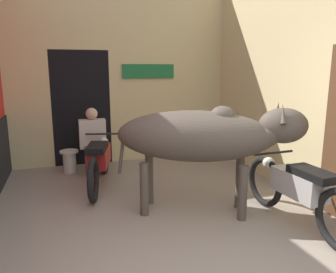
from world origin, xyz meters
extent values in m
cube|color=#D1BC84|center=(0.00, 4.40, 2.89)|extent=(4.18, 0.18, 1.47)
cube|color=#D1BC84|center=(-1.70, 4.40, 1.08)|extent=(0.78, 0.18, 2.15)
cube|color=#D1BC84|center=(0.92, 4.40, 1.08)|extent=(2.33, 0.18, 2.15)
cube|color=black|center=(-0.78, 4.76, 1.08)|extent=(1.07, 0.90, 2.15)
cube|color=#196633|center=(0.52, 4.29, 1.76)|extent=(1.03, 0.03, 0.27)
cube|color=#D1BC84|center=(2.18, 2.16, 1.81)|extent=(0.18, 4.31, 3.62)
ellipsoid|color=#4C4238|center=(0.43, 1.68, 0.99)|extent=(2.05, 1.41, 0.64)
ellipsoid|color=#4C4238|center=(0.74, 1.54, 1.26)|extent=(0.39, 0.37, 0.24)
cylinder|color=#4C4238|center=(1.25, 1.32, 1.04)|extent=(0.51, 0.45, 0.42)
ellipsoid|color=#4C4238|center=(1.40, 1.25, 1.15)|extent=(0.68, 0.57, 0.43)
cylinder|color=#4C4238|center=(-0.41, 2.06, 0.78)|extent=(0.14, 0.09, 0.62)
cylinder|color=#4C4238|center=(1.06, 1.61, 0.34)|extent=(0.11, 0.11, 0.68)
cylinder|color=#4C4238|center=(0.90, 1.27, 0.34)|extent=(0.11, 0.11, 0.68)
cylinder|color=#4C4238|center=(-0.04, 2.10, 0.34)|extent=(0.11, 0.11, 0.68)
cylinder|color=#4C4238|center=(-0.19, 1.76, 0.34)|extent=(0.11, 0.11, 0.68)
cone|color=#473D33|center=(1.42, 1.40, 1.31)|extent=(0.13, 0.18, 0.25)
cone|color=#473D33|center=(1.30, 1.13, 1.31)|extent=(0.13, 0.18, 0.25)
torus|color=black|center=(1.41, 1.56, 0.33)|extent=(0.11, 0.67, 0.67)
cube|color=#9E9993|center=(1.44, 0.94, 0.51)|extent=(0.31, 0.69, 0.28)
cube|color=black|center=(1.45, 0.76, 0.69)|extent=(0.28, 0.56, 0.09)
cylinder|color=black|center=(1.42, 1.42, 0.76)|extent=(0.58, 0.06, 0.03)
sphere|color=silver|center=(1.41, 1.51, 0.61)|extent=(0.15, 0.15, 0.15)
torus|color=black|center=(-0.77, 2.37, 0.32)|extent=(0.23, 0.64, 0.64)
torus|color=black|center=(-0.46, 3.61, 0.32)|extent=(0.23, 0.64, 0.64)
cube|color=maroon|center=(-0.61, 2.99, 0.49)|extent=(0.44, 0.75, 0.28)
cube|color=black|center=(-0.66, 2.81, 0.67)|extent=(0.39, 0.61, 0.09)
cylinder|color=black|center=(-0.49, 3.47, 0.74)|extent=(0.57, 0.17, 0.03)
sphere|color=silver|center=(-0.47, 3.56, 0.58)|extent=(0.15, 0.15, 0.15)
cube|color=brown|center=(-0.64, 3.58, 0.20)|extent=(0.32, 0.14, 0.40)
cube|color=brown|center=(-0.64, 3.67, 0.45)|extent=(0.32, 0.32, 0.11)
cube|color=beige|center=(-0.64, 3.74, 0.70)|extent=(0.45, 0.20, 0.50)
sphere|color=tan|center=(-0.64, 3.74, 1.05)|extent=(0.20, 0.20, 0.20)
cylinder|color=beige|center=(-1.05, 3.85, 0.18)|extent=(0.22, 0.22, 0.37)
cylinder|color=beige|center=(-1.05, 3.85, 0.38)|extent=(0.32, 0.32, 0.04)
camera|label=1|loc=(-1.09, -2.01, 1.81)|focal=35.00mm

